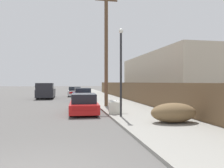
# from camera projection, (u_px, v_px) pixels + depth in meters

# --- Properties ---
(sidewalk_curb) EXTENTS (4.20, 63.00, 0.12)m
(sidewalk_curb) POSITION_uv_depth(u_px,v_px,m) (103.00, 97.00, 28.56)
(sidewalk_curb) COLOR gray
(sidewalk_curb) RESTS_ON ground
(discarded_fridge) EXTENTS (0.90, 1.68, 0.73)m
(discarded_fridge) POSITION_uv_depth(u_px,v_px,m) (114.00, 107.00, 13.75)
(discarded_fridge) COLOR silver
(discarded_fridge) RESTS_ON sidewalk_curb
(parked_sports_car_red) EXTENTS (1.94, 4.67, 1.29)m
(parked_sports_car_red) POSITION_uv_depth(u_px,v_px,m) (84.00, 104.00, 14.30)
(parked_sports_car_red) COLOR red
(parked_sports_car_red) RESTS_ON ground
(car_parked_mid) EXTENTS (1.93, 4.48, 1.41)m
(car_parked_mid) POSITION_uv_depth(u_px,v_px,m) (82.00, 95.00, 23.41)
(car_parked_mid) COLOR #2D478C
(car_parked_mid) RESTS_ON ground
(car_parked_far) EXTENTS (2.06, 4.77, 1.37)m
(car_parked_far) POSITION_uv_depth(u_px,v_px,m) (75.00, 92.00, 31.67)
(car_parked_far) COLOR silver
(car_parked_far) RESTS_ON ground
(pickup_truck) EXTENTS (2.08, 5.58, 1.93)m
(pickup_truck) POSITION_uv_depth(u_px,v_px,m) (46.00, 91.00, 27.09)
(pickup_truck) COLOR #232328
(pickup_truck) RESTS_ON ground
(utility_pole) EXTENTS (1.80, 0.28, 9.38)m
(utility_pole) POSITION_uv_depth(u_px,v_px,m) (106.00, 46.00, 17.35)
(utility_pole) COLOR brown
(utility_pole) RESTS_ON sidewalk_curb
(street_lamp) EXTENTS (0.26, 0.26, 4.89)m
(street_lamp) POSITION_uv_depth(u_px,v_px,m) (121.00, 66.00, 12.14)
(street_lamp) COLOR #232326
(street_lamp) RESTS_ON sidewalk_curb
(brush_pile) EXTENTS (2.23, 1.31, 0.92)m
(brush_pile) POSITION_uv_depth(u_px,v_px,m) (174.00, 113.00, 10.32)
(brush_pile) COLOR brown
(brush_pile) RESTS_ON sidewalk_curb
(wooden_fence) EXTENTS (0.08, 37.62, 1.87)m
(wooden_fence) POSITION_uv_depth(u_px,v_px,m) (128.00, 91.00, 23.85)
(wooden_fence) COLOR brown
(wooden_fence) RESTS_ON sidewalk_curb
(building_right_house) EXTENTS (6.00, 18.29, 5.35)m
(building_right_house) POSITION_uv_depth(u_px,v_px,m) (167.00, 77.00, 26.54)
(building_right_house) COLOR beige
(building_right_house) RESTS_ON ground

